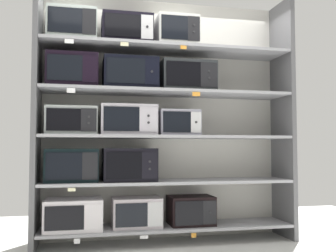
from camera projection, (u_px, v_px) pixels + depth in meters
back_panel at (163, 118)px, 4.40m from camera, size 2.79×0.04×2.64m
upright_left at (36, 114)px, 3.86m from camera, size 0.05×0.50×2.64m
upright_right at (283, 118)px, 4.42m from camera, size 0.05×0.50×2.64m
shelf_0 at (168, 227)px, 4.07m from camera, size 2.59×0.50×0.03m
microwave_0 at (74, 214)px, 3.88m from camera, size 0.56×0.43×0.30m
microwave_1 at (136, 212)px, 4.01m from camera, size 0.49×0.35×0.30m
microwave_2 at (191, 210)px, 4.13m from camera, size 0.46×0.36×0.30m
price_tag_0 at (77, 241)px, 3.63m from camera, size 0.06×0.00×0.05m
price_tag_1 at (144, 237)px, 3.76m from camera, size 0.08×0.00×0.03m
price_tag_2 at (194, 235)px, 3.87m from camera, size 0.05×0.00×0.04m
shelf_1 at (168, 182)px, 4.10m from camera, size 2.59×0.50×0.03m
microwave_3 at (72, 165)px, 3.90m from camera, size 0.51×0.35×0.33m
microwave_4 at (129, 165)px, 4.02m from camera, size 0.53×0.43×0.33m
price_tag_3 at (72, 190)px, 3.65m from camera, size 0.07×0.00×0.03m
shelf_2 at (168, 137)px, 4.13m from camera, size 2.59×0.50×0.03m
microwave_5 at (72, 121)px, 3.92m from camera, size 0.50×0.38×0.28m
microwave_6 at (128, 120)px, 4.04m from camera, size 0.57×0.36×0.31m
microwave_7 at (178, 123)px, 4.15m from camera, size 0.42×0.35×0.27m
shelf_3 at (168, 93)px, 4.15m from camera, size 2.59×0.50×0.03m
microwave_8 at (73, 72)px, 3.95m from camera, size 0.50×0.41×0.33m
microwave_9 at (130, 75)px, 4.07m from camera, size 0.55×0.43×0.32m
microwave_10 at (187, 77)px, 4.20m from camera, size 0.58×0.36×0.32m
price_tag_4 at (71, 90)px, 3.69m from camera, size 0.08×0.00×0.05m
price_tag_5 at (196, 94)px, 3.95m from camera, size 0.08×0.00×0.04m
shelf_4 at (168, 49)px, 4.18m from camera, size 2.59×0.50×0.03m
microwave_11 at (72, 27)px, 3.97m from camera, size 0.48×0.43×0.32m
microwave_12 at (127, 31)px, 4.09m from camera, size 0.52×0.37×0.31m
microwave_13 at (176, 33)px, 4.20m from camera, size 0.43×0.43×0.32m
price_tag_6 at (69, 41)px, 3.72m from camera, size 0.08×0.00×0.04m
price_tag_7 at (125, 44)px, 3.83m from camera, size 0.08×0.00×0.04m
price_tag_8 at (184, 47)px, 3.95m from camera, size 0.06×0.00×0.04m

